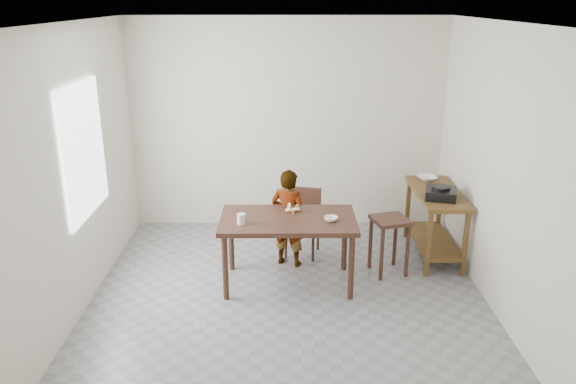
{
  "coord_description": "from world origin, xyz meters",
  "views": [
    {
      "loc": [
        -0.04,
        -5.07,
        2.9
      ],
      "look_at": [
        0.0,
        0.4,
        1.0
      ],
      "focal_mm": 35.0,
      "sensor_mm": 36.0,
      "label": 1
    }
  ],
  "objects_px": {
    "prep_counter": "(434,223)",
    "child": "(289,218)",
    "dining_chair": "(302,223)",
    "dining_table": "(288,251)",
    "stool": "(389,245)"
  },
  "relations": [
    {
      "from": "dining_table",
      "to": "dining_chair",
      "type": "bearing_deg",
      "value": 76.66
    },
    {
      "from": "dining_table",
      "to": "stool",
      "type": "bearing_deg",
      "value": 12.62
    },
    {
      "from": "prep_counter",
      "to": "stool",
      "type": "bearing_deg",
      "value": -143.52
    },
    {
      "from": "prep_counter",
      "to": "child",
      "type": "distance_m",
      "value": 1.73
    },
    {
      "from": "stool",
      "to": "dining_chair",
      "type": "bearing_deg",
      "value": 153.04
    },
    {
      "from": "dining_table",
      "to": "prep_counter",
      "type": "bearing_deg",
      "value": 22.15
    },
    {
      "from": "dining_chair",
      "to": "stool",
      "type": "distance_m",
      "value": 1.05
    },
    {
      "from": "dining_table",
      "to": "prep_counter",
      "type": "xyz_separation_m",
      "value": [
        1.72,
        0.7,
        0.03
      ]
    },
    {
      "from": "prep_counter",
      "to": "dining_chair",
      "type": "distance_m",
      "value": 1.55
    },
    {
      "from": "prep_counter",
      "to": "dining_chair",
      "type": "xyz_separation_m",
      "value": [
        -1.55,
        0.02,
        -0.01
      ]
    },
    {
      "from": "dining_chair",
      "to": "child",
      "type": "bearing_deg",
      "value": -108.38
    },
    {
      "from": "dining_table",
      "to": "stool",
      "type": "distance_m",
      "value": 1.14
    },
    {
      "from": "prep_counter",
      "to": "dining_chair",
      "type": "bearing_deg",
      "value": 179.08
    },
    {
      "from": "dining_chair",
      "to": "stool",
      "type": "xyz_separation_m",
      "value": [
        0.94,
        -0.48,
        -0.07
      ]
    },
    {
      "from": "child",
      "to": "stool",
      "type": "relative_size",
      "value": 1.75
    }
  ]
}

